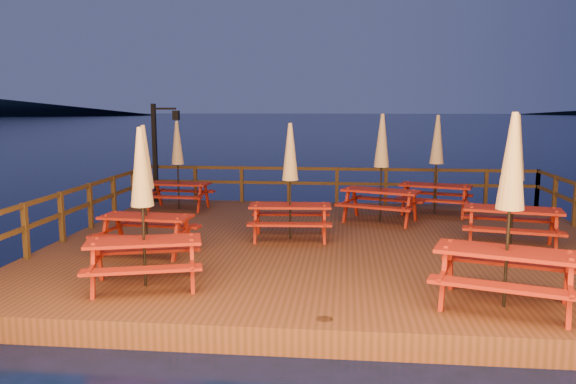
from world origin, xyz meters
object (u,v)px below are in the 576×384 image
(picnic_table_1, at_px, (510,208))
(lamp_post, at_px, (160,144))
(picnic_table_2, at_px, (436,163))
(picnic_table_0, at_px, (145,188))

(picnic_table_1, bearing_deg, lamp_post, 151.31)
(lamp_post, relative_size, picnic_table_2, 1.11)
(picnic_table_0, height_order, picnic_table_2, picnic_table_2)
(picnic_table_0, xyz_separation_m, picnic_table_2, (6.38, 4.85, 0.07))
(lamp_post, distance_m, picnic_table_1, 11.60)
(picnic_table_1, distance_m, picnic_table_2, 7.26)
(picnic_table_2, bearing_deg, picnic_table_1, -74.00)
(lamp_post, distance_m, picnic_table_0, 6.25)
(picnic_table_0, xyz_separation_m, picnic_table_1, (6.28, -2.40, 0.15))
(lamp_post, bearing_deg, picnic_table_0, -74.05)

